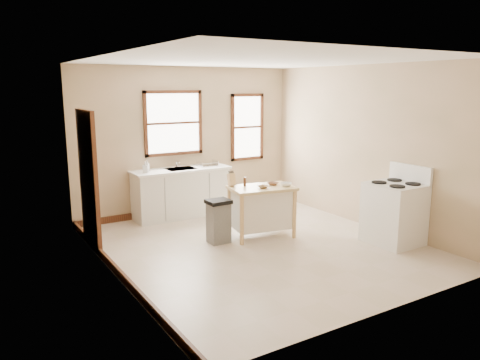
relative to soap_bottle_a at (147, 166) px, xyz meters
name	(u,v)px	position (x,y,z in m)	size (l,w,h in m)	color
floor	(259,246)	(0.97, -2.17, -1.03)	(5.00, 5.00, 0.00)	#C3AE9A
ceiling	(261,60)	(0.97, -2.17, 1.77)	(5.00, 5.00, 0.00)	white
wall_back	(188,141)	(0.97, 0.33, 0.37)	(4.50, 0.04, 2.80)	tan
wall_left	(110,171)	(-1.28, -2.17, 0.37)	(0.04, 5.00, 2.80)	tan
wall_right	(367,147)	(3.22, -2.17, 0.37)	(0.04, 5.00, 2.80)	tan
window_main	(173,123)	(0.67, 0.31, 0.72)	(1.17, 0.06, 1.22)	#401911
window_side	(247,127)	(2.32, 0.31, 0.57)	(0.77, 0.06, 1.37)	#401911
door_left	(89,180)	(-1.24, -0.87, 0.02)	(0.06, 0.90, 2.10)	#401911
baseboard_back	(190,208)	(0.97, 0.30, -0.97)	(4.50, 0.04, 0.12)	#401911
baseboard_left	(118,272)	(-1.25, -2.17, -0.97)	(0.04, 5.00, 0.12)	#401911
sink_counter	(181,193)	(0.67, 0.03, -0.57)	(1.86, 0.62, 0.92)	silver
faucet	(177,161)	(0.67, 0.21, 0.00)	(0.03, 0.03, 0.22)	silver
soap_bottle_a	(147,166)	(0.00, 0.00, 0.00)	(0.08, 0.09, 0.22)	#B2B2B2
soap_bottle_b	(145,167)	(-0.05, -0.03, -0.01)	(0.09, 0.09, 0.20)	#B2B2B2
dish_rack	(207,164)	(1.22, 0.01, -0.07)	(0.36, 0.27, 0.09)	silver
kitchen_island	(262,212)	(1.28, -1.78, -0.61)	(1.02, 0.65, 0.84)	tan
knife_block	(232,180)	(0.88, -1.48, -0.10)	(0.10, 0.10, 0.20)	tan
pepper_grinder	(245,182)	(1.06, -1.59, -0.12)	(0.04, 0.04, 0.15)	#472713
bowl_a	(263,187)	(1.23, -1.87, -0.18)	(0.16, 0.16, 0.04)	brown
bowl_b	(273,184)	(1.51, -1.76, -0.17)	(0.17, 0.17, 0.04)	brown
bowl_c	(286,185)	(1.63, -1.96, -0.17)	(0.19, 0.19, 0.06)	white
trash_bin	(219,221)	(0.52, -1.68, -0.68)	(0.36, 0.30, 0.70)	#5A5A58
gas_stove	(394,205)	(2.85, -3.13, -0.42)	(0.77, 0.78, 1.22)	white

